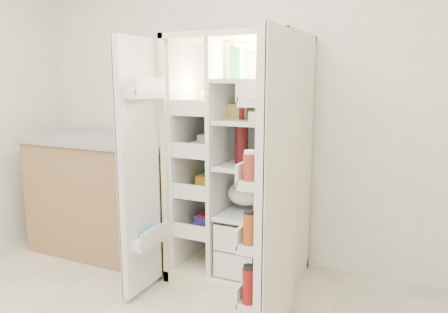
% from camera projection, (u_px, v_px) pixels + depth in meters
% --- Properties ---
extents(wall_back, '(4.00, 0.02, 2.70)m').
position_uv_depth(wall_back, '(244.00, 97.00, 3.46)').
color(wall_back, white).
rests_on(wall_back, floor).
extents(refrigerator, '(0.92, 0.70, 1.80)m').
position_uv_depth(refrigerator, '(244.00, 179.00, 3.20)').
color(refrigerator, beige).
rests_on(refrigerator, floor).
extents(freezer_door, '(0.15, 0.40, 1.72)m').
position_uv_depth(freezer_door, '(139.00, 170.00, 2.85)').
color(freezer_door, silver).
rests_on(freezer_door, floor).
extents(fridge_door, '(0.17, 0.58, 1.72)m').
position_uv_depth(fridge_door, '(274.00, 193.00, 2.37)').
color(fridge_door, silver).
rests_on(fridge_door, floor).
extents(kitchen_counter, '(1.39, 0.74, 1.01)m').
position_uv_depth(kitchen_counter, '(112.00, 194.00, 3.68)').
color(kitchen_counter, '#8E6347').
rests_on(kitchen_counter, floor).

